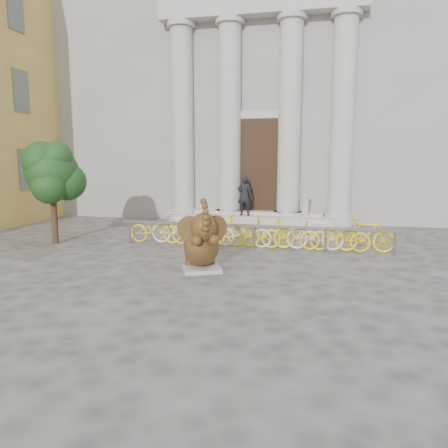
% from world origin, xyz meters
% --- Properties ---
extents(ground, '(80.00, 80.00, 0.00)m').
position_xyz_m(ground, '(0.00, 0.00, 0.00)').
color(ground, '#474442').
rests_on(ground, ground).
extents(classical_building, '(22.00, 10.70, 12.00)m').
position_xyz_m(classical_building, '(0.00, 14.93, 5.98)').
color(classical_building, gray).
rests_on(classical_building, ground).
extents(entrance_steps, '(6.00, 1.20, 0.36)m').
position_xyz_m(entrance_steps, '(0.00, 9.40, 0.18)').
color(entrance_steps, '#A8A59E').
rests_on(entrance_steps, ground).
extents(elephant_statue, '(1.21, 1.41, 1.77)m').
position_xyz_m(elephant_statue, '(-0.23, 1.96, 0.64)').
color(elephant_statue, '#A8A59E').
rests_on(elephant_statue, ground).
extents(bike_rack, '(8.24, 0.53, 1.00)m').
position_xyz_m(bike_rack, '(0.58, 4.94, 0.50)').
color(bike_rack, slate).
rests_on(bike_rack, ground).
extents(tree, '(1.82, 1.66, 3.17)m').
position_xyz_m(tree, '(-5.60, 4.17, 2.21)').
color(tree, '#332114').
rests_on(tree, ground).
extents(pedestrian, '(0.60, 0.41, 1.59)m').
position_xyz_m(pedestrian, '(-0.47, 9.23, 1.15)').
color(pedestrian, black).
rests_on(pedestrian, entrance_steps).
extents(balustrade_post, '(0.37, 0.37, 0.91)m').
position_xyz_m(balustrade_post, '(1.91, 9.10, 0.78)').
color(balustrade_post, '#A8A59E').
rests_on(balustrade_post, entrance_steps).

